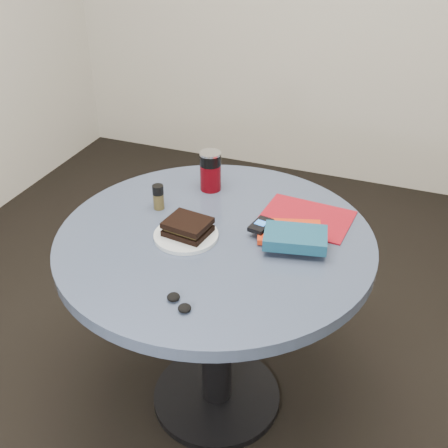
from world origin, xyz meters
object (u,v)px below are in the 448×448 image
(sandwich, at_px, (188,227))
(red_book, at_px, (289,232))
(plate, at_px, (186,236))
(table, at_px, (215,277))
(pepper_grinder, at_px, (158,197))
(magazine, at_px, (306,218))
(novel, at_px, (295,238))
(soda_can, at_px, (210,171))
(headphones, at_px, (179,303))
(mp3_player, at_px, (261,225))

(sandwich, bearing_deg, red_book, 21.95)
(plate, distance_m, red_book, 0.32)
(table, distance_m, plate, 0.19)
(plate, bearing_deg, pepper_grinder, 140.75)
(magazine, distance_m, novel, 0.19)
(pepper_grinder, xyz_separation_m, red_book, (0.46, -0.00, -0.03))
(soda_can, relative_size, pepper_grinder, 1.65)
(red_book, bearing_deg, plate, -174.53)
(plate, height_order, magazine, plate)
(soda_can, bearing_deg, magazine, -11.46)
(table, relative_size, novel, 5.35)
(plate, relative_size, sandwich, 1.39)
(headphones, bearing_deg, novel, 59.16)
(sandwich, bearing_deg, soda_can, 99.27)
(soda_can, bearing_deg, headphones, -75.29)
(sandwich, xyz_separation_m, novel, (0.33, 0.05, 0.00))
(sandwich, relative_size, magazine, 0.50)
(plate, height_order, red_book, red_book)
(plate, height_order, soda_can, soda_can)
(soda_can, height_order, mp3_player, soda_can)
(pepper_grinder, xyz_separation_m, novel, (0.49, -0.07, -0.00))
(table, height_order, novel, novel)
(table, height_order, mp3_player, mp3_player)
(soda_can, bearing_deg, mp3_player, -39.51)
(sandwich, bearing_deg, plate, -122.91)
(plate, xyz_separation_m, pepper_grinder, (-0.16, 0.13, 0.04))
(magazine, bearing_deg, pepper_grinder, -162.24)
(table, relative_size, magazine, 3.47)
(sandwich, relative_size, novel, 0.77)
(pepper_grinder, bearing_deg, novel, -8.06)
(table, distance_m, red_book, 0.29)
(mp3_player, xyz_separation_m, headphones, (-0.09, -0.41, -0.02))
(magazine, bearing_deg, mp3_player, -125.51)
(soda_can, bearing_deg, novel, -34.29)
(red_book, xyz_separation_m, novel, (0.03, -0.06, 0.03))
(table, bearing_deg, novel, 4.33)
(soda_can, bearing_deg, pepper_grinder, -120.52)
(table, xyz_separation_m, headphones, (0.04, -0.34, 0.17))
(pepper_grinder, bearing_deg, table, -20.30)
(plate, height_order, mp3_player, mp3_player)
(headphones, bearing_deg, red_book, 66.92)
(mp3_player, bearing_deg, pepper_grinder, 176.61)
(red_book, height_order, mp3_player, mp3_player)
(soda_can, xyz_separation_m, pepper_grinder, (-0.11, -0.19, -0.03))
(mp3_player, bearing_deg, sandwich, -153.65)
(sandwich, xyz_separation_m, magazine, (0.32, 0.24, -0.03))
(table, relative_size, red_book, 5.01)
(sandwich, relative_size, red_book, 0.73)
(red_book, bearing_deg, magazine, 61.12)
(soda_can, distance_m, pepper_grinder, 0.22)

